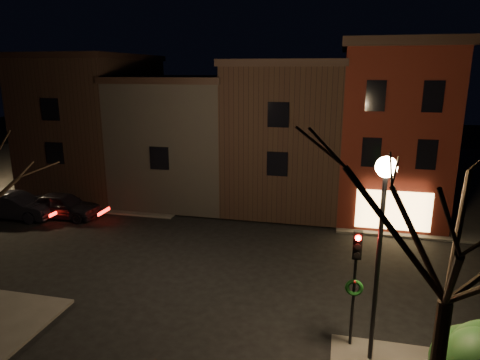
% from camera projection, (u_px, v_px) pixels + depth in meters
% --- Properties ---
extents(ground, '(120.00, 120.00, 0.00)m').
position_uv_depth(ground, '(228.00, 261.00, 20.55)').
color(ground, black).
rests_on(ground, ground).
extents(sidewalk_far_left, '(30.00, 30.00, 0.12)m').
position_uv_depth(sidewalk_far_left, '(89.00, 159.00, 43.81)').
color(sidewalk_far_left, '#2D2B28').
rests_on(sidewalk_far_left, ground).
extents(corner_building, '(6.50, 8.50, 10.50)m').
position_uv_depth(corner_building, '(392.00, 129.00, 26.37)').
color(corner_building, '#50160E').
rests_on(corner_building, ground).
extents(row_building_a, '(7.30, 10.30, 9.40)m').
position_uv_depth(row_building_a, '(288.00, 132.00, 28.91)').
color(row_building_a, black).
rests_on(row_building_a, ground).
extents(row_building_b, '(7.80, 10.30, 8.40)m').
position_uv_depth(row_building_b, '(187.00, 136.00, 30.64)').
color(row_building_b, black).
rests_on(row_building_b, ground).
extents(row_building_c, '(7.30, 10.30, 9.90)m').
position_uv_depth(row_building_c, '(96.00, 123.00, 32.05)').
color(row_building_c, black).
rests_on(row_building_c, ground).
extents(street_lamp_near, '(0.60, 0.60, 6.48)m').
position_uv_depth(street_lamp_near, '(383.00, 205.00, 12.23)').
color(street_lamp_near, black).
rests_on(street_lamp_near, sidewalk_near_right).
extents(traffic_signal, '(0.58, 0.38, 4.05)m').
position_uv_depth(traffic_signal, '(355.00, 271.00, 13.42)').
color(traffic_signal, black).
rests_on(traffic_signal, sidewalk_near_right).
extents(bare_tree_right, '(6.40, 6.40, 8.50)m').
position_uv_depth(bare_tree_right, '(459.00, 201.00, 9.35)').
color(bare_tree_right, black).
rests_on(bare_tree_right, sidewalk_near_right).
extents(parked_car_a, '(4.71, 1.98, 1.59)m').
position_uv_depth(parked_car_a, '(63.00, 205.00, 26.49)').
color(parked_car_a, black).
rests_on(parked_car_a, ground).
extents(parked_car_b, '(4.90, 1.85, 1.60)m').
position_uv_depth(parked_car_b, '(16.00, 206.00, 26.30)').
color(parked_car_b, black).
rests_on(parked_car_b, ground).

